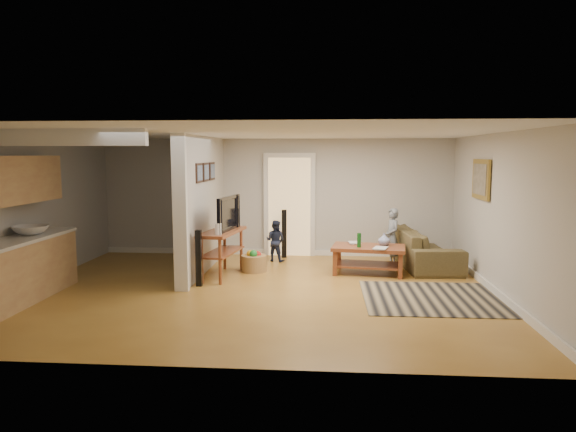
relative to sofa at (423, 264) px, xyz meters
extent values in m
plane|color=olive|center=(-3.00, -2.20, 0.00)|extent=(7.50, 7.50, 0.00)
cube|color=beige|center=(-3.00, 0.80, 1.25)|extent=(7.50, 0.04, 2.50)
cube|color=beige|center=(-6.75, -2.20, 1.25)|extent=(0.04, 6.00, 2.50)
cube|color=beige|center=(0.75, -2.20, 1.25)|extent=(0.04, 6.00, 2.50)
cube|color=white|center=(-3.00, -2.20, 2.50)|extent=(7.50, 6.00, 0.04)
cube|color=beige|center=(-4.20, -0.75, 1.25)|extent=(0.15, 3.10, 2.50)
cube|color=white|center=(-4.20, -2.30, 1.25)|extent=(0.22, 0.10, 2.50)
cube|color=white|center=(-3.00, 0.77, 0.06)|extent=(7.50, 0.04, 0.12)
cube|color=white|center=(0.72, -2.20, 0.06)|extent=(0.04, 6.00, 0.12)
cube|color=#D8B272|center=(-2.70, 0.74, 1.05)|extent=(0.90, 0.06, 2.10)
cube|color=#A26F4A|center=(-6.43, -3.00, 0.45)|extent=(0.60, 2.20, 0.90)
cube|color=beige|center=(-6.43, -3.00, 0.92)|extent=(0.64, 2.24, 0.05)
cube|color=#A26F4A|center=(-6.45, -3.00, 1.80)|extent=(0.35, 2.00, 0.70)
imported|color=silver|center=(-6.43, -2.70, 0.94)|extent=(0.54, 0.54, 0.19)
cube|color=black|center=(-4.12, -1.40, 1.85)|extent=(0.03, 0.40, 0.34)
cube|color=black|center=(-4.12, -0.90, 1.85)|extent=(0.03, 0.40, 0.34)
cube|color=black|center=(-4.12, -0.40, 1.85)|extent=(0.03, 0.40, 0.34)
cube|color=olive|center=(0.71, -1.20, 1.75)|extent=(0.04, 0.90, 0.68)
cube|color=black|center=(-0.04, -2.43, 0.01)|extent=(2.61, 1.91, 0.01)
imported|color=#3F311F|center=(0.00, 0.00, 0.00)|extent=(1.15, 2.48, 0.70)
cube|color=brown|center=(-1.14, -0.85, 0.48)|extent=(1.39, 0.93, 0.06)
cube|color=silver|center=(-1.14, -0.85, 0.48)|extent=(0.87, 0.56, 0.02)
cube|color=brown|center=(-1.14, -0.85, 0.16)|extent=(1.27, 0.81, 0.03)
cube|color=brown|center=(-1.75, -1.07, 0.24)|extent=(0.09, 0.09, 0.48)
cube|color=brown|center=(-0.61, -1.23, 0.24)|extent=(0.09, 0.09, 0.48)
cube|color=brown|center=(-1.66, -0.47, 0.24)|extent=(0.09, 0.09, 0.48)
cube|color=brown|center=(-0.53, -0.63, 0.24)|extent=(0.09, 0.09, 0.48)
imported|color=#294198|center=(-0.85, -0.76, 0.51)|extent=(0.25, 0.25, 0.23)
cylinder|color=#114E19|center=(-1.32, -0.99, 0.64)|extent=(0.07, 0.07, 0.26)
imported|color=#998C4C|center=(-1.49, -0.61, 0.51)|extent=(0.25, 0.31, 0.03)
imported|color=#66594C|center=(-1.06, -1.08, 0.51)|extent=(0.32, 0.37, 0.02)
cube|color=brown|center=(-3.75, -1.27, 0.80)|extent=(0.68, 1.38, 0.05)
cube|color=brown|center=(-3.75, -1.27, 0.44)|extent=(0.61, 1.26, 0.03)
cylinder|color=brown|center=(-4.00, -1.81, 0.41)|extent=(0.05, 0.05, 0.81)
cylinder|color=brown|center=(-3.83, -0.68, 0.41)|extent=(0.05, 0.05, 0.81)
cylinder|color=brown|center=(-3.67, -1.86, 0.41)|extent=(0.05, 0.05, 0.81)
cylinder|color=brown|center=(-3.51, -0.73, 0.41)|extent=(0.05, 0.05, 0.81)
imported|color=black|center=(-3.73, -1.27, 0.83)|extent=(0.29, 1.07, 0.61)
cylinder|color=white|center=(-3.72, -1.78, 0.93)|extent=(0.11, 0.11, 0.20)
cube|color=black|center=(-4.00, -1.98, 0.47)|extent=(0.10, 0.10, 0.94)
cube|color=black|center=(-2.80, 0.50, 0.51)|extent=(0.11, 0.11, 1.02)
cylinder|color=olive|center=(-3.25, -0.85, 0.15)|extent=(0.47, 0.47, 0.31)
sphere|color=#B51A16|center=(-3.19, -0.81, 0.31)|extent=(0.14, 0.14, 0.14)
sphere|color=gold|center=(-3.32, -0.83, 0.33)|extent=(0.14, 0.14, 0.14)
sphere|color=#228831|center=(-3.25, -0.91, 0.35)|extent=(0.14, 0.14, 0.14)
imported|color=slate|center=(-0.63, -0.14, 0.00)|extent=(0.38, 0.47, 1.13)
imported|color=#1C223A|center=(-2.95, 0.10, 0.00)|extent=(0.49, 0.44, 0.84)
camera|label=1|loc=(-1.90, -10.15, 2.17)|focal=32.00mm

